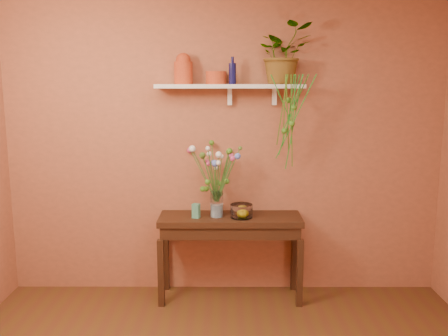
{
  "coord_description": "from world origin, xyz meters",
  "views": [
    {
      "loc": [
        0.01,
        -2.44,
        1.96
      ],
      "look_at": [
        0.0,
        1.55,
        1.25
      ],
      "focal_mm": 39.02,
      "sensor_mm": 36.0,
      "label": 1
    }
  ],
  "objects_px": {
    "glass_bowl": "(241,211)",
    "terracotta_jug": "(183,69)",
    "blue_bottle": "(232,73)",
    "glass_vase": "(217,206)",
    "bouquet": "(215,165)",
    "spider_plant": "(283,54)",
    "sideboard": "(230,228)"
  },
  "relations": [
    {
      "from": "sideboard",
      "to": "terracotta_jug",
      "type": "height_order",
      "value": "terracotta_jug"
    },
    {
      "from": "terracotta_jug",
      "to": "glass_vase",
      "type": "distance_m",
      "value": 1.24
    },
    {
      "from": "blue_bottle",
      "to": "glass_bowl",
      "type": "relative_size",
      "value": 1.19
    },
    {
      "from": "terracotta_jug",
      "to": "blue_bottle",
      "type": "xyz_separation_m",
      "value": [
        0.43,
        -0.02,
        -0.03
      ]
    },
    {
      "from": "blue_bottle",
      "to": "spider_plant",
      "type": "distance_m",
      "value": 0.47
    },
    {
      "from": "terracotta_jug",
      "to": "spider_plant",
      "type": "relative_size",
      "value": 0.52
    },
    {
      "from": "terracotta_jug",
      "to": "glass_vase",
      "type": "bearing_deg",
      "value": -22.73
    },
    {
      "from": "sideboard",
      "to": "bouquet",
      "type": "bearing_deg",
      "value": -173.31
    },
    {
      "from": "sideboard",
      "to": "blue_bottle",
      "type": "height_order",
      "value": "blue_bottle"
    },
    {
      "from": "sideboard",
      "to": "spider_plant",
      "type": "height_order",
      "value": "spider_plant"
    },
    {
      "from": "blue_bottle",
      "to": "glass_vase",
      "type": "height_order",
      "value": "blue_bottle"
    },
    {
      "from": "sideboard",
      "to": "bouquet",
      "type": "xyz_separation_m",
      "value": [
        -0.13,
        -0.02,
        0.58
      ]
    },
    {
      "from": "glass_vase",
      "to": "bouquet",
      "type": "bearing_deg",
      "value": -178.54
    },
    {
      "from": "glass_bowl",
      "to": "spider_plant",
      "type": "bearing_deg",
      "value": 21.96
    },
    {
      "from": "terracotta_jug",
      "to": "bouquet",
      "type": "height_order",
      "value": "terracotta_jug"
    },
    {
      "from": "terracotta_jug",
      "to": "bouquet",
      "type": "relative_size",
      "value": 0.51
    },
    {
      "from": "blue_bottle",
      "to": "spider_plant",
      "type": "bearing_deg",
      "value": 2.23
    },
    {
      "from": "blue_bottle",
      "to": "bouquet",
      "type": "height_order",
      "value": "blue_bottle"
    },
    {
      "from": "terracotta_jug",
      "to": "glass_bowl",
      "type": "distance_m",
      "value": 1.35
    },
    {
      "from": "sideboard",
      "to": "glass_bowl",
      "type": "height_order",
      "value": "glass_bowl"
    },
    {
      "from": "glass_vase",
      "to": "bouquet",
      "type": "distance_m",
      "value": 0.37
    },
    {
      "from": "spider_plant",
      "to": "glass_bowl",
      "type": "bearing_deg",
      "value": -158.04
    },
    {
      "from": "glass_bowl",
      "to": "glass_vase",
      "type": "bearing_deg",
      "value": 173.5
    },
    {
      "from": "glass_bowl",
      "to": "terracotta_jug",
      "type": "bearing_deg",
      "value": 163.98
    },
    {
      "from": "terracotta_jug",
      "to": "blue_bottle",
      "type": "distance_m",
      "value": 0.43
    },
    {
      "from": "spider_plant",
      "to": "glass_bowl",
      "type": "height_order",
      "value": "spider_plant"
    },
    {
      "from": "sideboard",
      "to": "glass_vase",
      "type": "xyz_separation_m",
      "value": [
        -0.12,
        -0.02,
        0.21
      ]
    },
    {
      "from": "spider_plant",
      "to": "glass_vase",
      "type": "relative_size",
      "value": 2.22
    },
    {
      "from": "terracotta_jug",
      "to": "bouquet",
      "type": "distance_m",
      "value": 0.88
    },
    {
      "from": "blue_bottle",
      "to": "glass_vase",
      "type": "bearing_deg",
      "value": -143.74
    },
    {
      "from": "sideboard",
      "to": "blue_bottle",
      "type": "relative_size",
      "value": 5.43
    },
    {
      "from": "spider_plant",
      "to": "glass_vase",
      "type": "height_order",
      "value": "spider_plant"
    }
  ]
}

